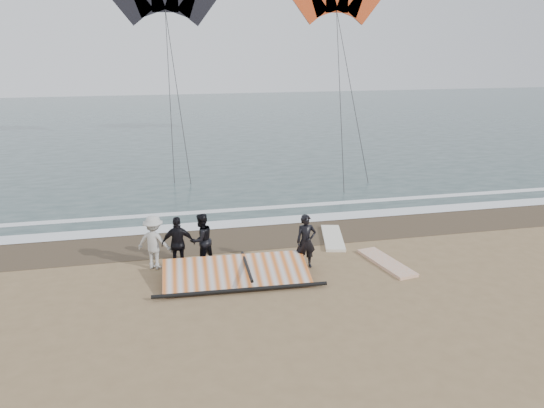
{
  "coord_description": "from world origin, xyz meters",
  "views": [
    {
      "loc": [
        -4.98,
        -12.78,
        6.51
      ],
      "look_at": [
        -1.4,
        3.0,
        1.6
      ],
      "focal_mm": 35.0,
      "sensor_mm": 36.0,
      "label": 1
    }
  ],
  "objects_px": {
    "man_main": "(306,241)",
    "board_white": "(386,263)",
    "sail_rig": "(234,274)",
    "board_cream": "(333,238)"
  },
  "relations": [
    {
      "from": "sail_rig",
      "to": "board_white",
      "type": "bearing_deg",
      "value": 1.08
    },
    {
      "from": "man_main",
      "to": "board_cream",
      "type": "height_order",
      "value": "man_main"
    },
    {
      "from": "man_main",
      "to": "board_cream",
      "type": "bearing_deg",
      "value": 55.09
    },
    {
      "from": "man_main",
      "to": "sail_rig",
      "type": "relative_size",
      "value": 0.35
    },
    {
      "from": "man_main",
      "to": "sail_rig",
      "type": "height_order",
      "value": "man_main"
    },
    {
      "from": "board_white",
      "to": "man_main",
      "type": "bearing_deg",
      "value": 161.69
    },
    {
      "from": "man_main",
      "to": "sail_rig",
      "type": "xyz_separation_m",
      "value": [
        -2.28,
        -0.45,
        -0.63
      ]
    },
    {
      "from": "man_main",
      "to": "board_white",
      "type": "distance_m",
      "value": 2.63
    },
    {
      "from": "board_cream",
      "to": "sail_rig",
      "type": "bearing_deg",
      "value": -133.03
    },
    {
      "from": "man_main",
      "to": "board_white",
      "type": "xyz_separation_m",
      "value": [
        2.49,
        -0.36,
        -0.78
      ]
    }
  ]
}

